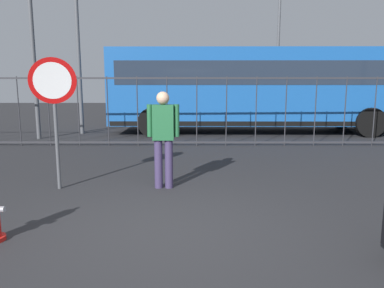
{
  "coord_description": "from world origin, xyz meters",
  "views": [
    {
      "loc": [
        0.29,
        -4.26,
        1.81
      ],
      "look_at": [
        0.3,
        1.2,
        0.9
      ],
      "focal_mm": 34.31,
      "sensor_mm": 36.0,
      "label": 1
    }
  ],
  "objects_px": {
    "pedestrian": "(163,134)",
    "street_light_near_left": "(75,1)",
    "bus_near": "(255,86)",
    "street_light_far_left": "(278,29)",
    "stop_sign": "(53,96)"
  },
  "relations": [
    {
      "from": "stop_sign",
      "to": "bus_near",
      "type": "distance_m",
      "value": 8.79
    },
    {
      "from": "pedestrian",
      "to": "bus_near",
      "type": "relative_size",
      "value": 0.16
    },
    {
      "from": "stop_sign",
      "to": "bus_near",
      "type": "bearing_deg",
      "value": 58.05
    },
    {
      "from": "bus_near",
      "to": "street_light_far_left",
      "type": "distance_m",
      "value": 6.46
    },
    {
      "from": "street_light_near_left",
      "to": "street_light_far_left",
      "type": "bearing_deg",
      "value": 35.17
    },
    {
      "from": "pedestrian",
      "to": "street_light_near_left",
      "type": "xyz_separation_m",
      "value": [
        -3.5,
        7.0,
        3.63
      ]
    },
    {
      "from": "pedestrian",
      "to": "street_light_far_left",
      "type": "bearing_deg",
      "value": 69.36
    },
    {
      "from": "street_light_near_left",
      "to": "stop_sign",
      "type": "bearing_deg",
      "value": -76.57
    },
    {
      "from": "bus_near",
      "to": "street_light_far_left",
      "type": "xyz_separation_m",
      "value": [
        2.01,
        5.49,
        2.77
      ]
    },
    {
      "from": "street_light_near_left",
      "to": "street_light_far_left",
      "type": "distance_m",
      "value": 10.21
    },
    {
      "from": "stop_sign",
      "to": "bus_near",
      "type": "relative_size",
      "value": 0.21
    },
    {
      "from": "stop_sign",
      "to": "street_light_near_left",
      "type": "height_order",
      "value": "street_light_near_left"
    },
    {
      "from": "pedestrian",
      "to": "street_light_near_left",
      "type": "distance_m",
      "value": 8.62
    },
    {
      "from": "stop_sign",
      "to": "street_light_near_left",
      "type": "bearing_deg",
      "value": 103.43
    },
    {
      "from": "stop_sign",
      "to": "bus_near",
      "type": "height_order",
      "value": "bus_near"
    }
  ]
}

